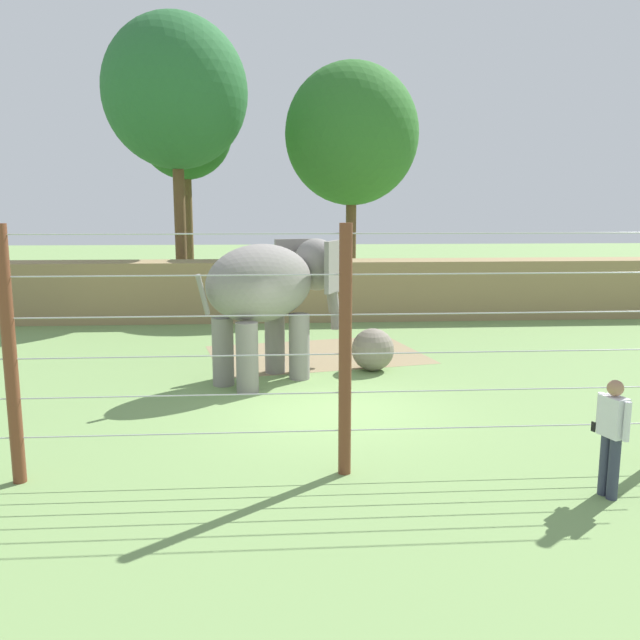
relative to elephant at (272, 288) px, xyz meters
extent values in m
plane|color=#759956|center=(1.16, -2.43, -2.14)|extent=(120.00, 120.00, 0.00)
cube|color=#937F5B|center=(1.18, 2.51, -2.14)|extent=(6.29, 4.89, 0.01)
cube|color=#997F56|center=(1.16, 8.42, -1.09)|extent=(36.00, 1.80, 2.11)
cylinder|color=gray|center=(0.05, 0.62, -1.37)|extent=(0.48, 0.48, 1.54)
cylinder|color=gray|center=(0.62, -0.01, -1.37)|extent=(0.48, 0.48, 1.54)
cylinder|color=gray|center=(-1.12, -0.44, -1.37)|extent=(0.48, 0.48, 1.54)
cylinder|color=gray|center=(-0.55, -1.07, -1.37)|extent=(0.48, 0.48, 1.54)
ellipsoid|color=gray|center=(-0.25, -0.23, 0.15)|extent=(3.16, 3.07, 1.76)
ellipsoid|color=gray|center=(1.08, 0.98, 0.46)|extent=(1.62, 1.63, 1.27)
cube|color=gray|center=(0.56, 1.40, 0.46)|extent=(0.98, 0.40, 1.21)
cube|color=gray|center=(1.44, 0.42, 0.46)|extent=(0.49, 0.96, 1.21)
cylinder|color=gray|center=(1.43, 1.30, 0.00)|extent=(0.64, 0.62, 0.69)
cylinder|color=gray|center=(1.53, 1.39, -0.48)|extent=(0.48, 0.48, 0.65)
cylinder|color=gray|center=(1.59, 1.45, -0.94)|extent=(0.32, 0.32, 0.61)
cylinder|color=gray|center=(-1.43, -1.30, 0.04)|extent=(0.32, 0.31, 0.88)
sphere|color=gray|center=(2.45, 0.65, -1.62)|extent=(1.05, 1.05, 1.05)
cylinder|color=brown|center=(-3.69, -5.61, -0.27)|extent=(0.19, 0.19, 3.75)
cylinder|color=brown|center=(1.09, -5.61, -0.27)|extent=(0.19, 0.19, 3.75)
cylinder|color=#B7B7BC|center=(1.16, -5.61, -1.47)|extent=(10.69, 0.02, 0.02)
cylinder|color=#B7B7BC|center=(1.16, -5.61, -0.88)|extent=(10.69, 0.02, 0.02)
cylinder|color=#B7B7BC|center=(1.16, -5.61, -0.30)|extent=(10.69, 0.02, 0.02)
cylinder|color=#B7B7BC|center=(1.16, -5.61, 0.29)|extent=(10.69, 0.02, 0.02)
cylinder|color=#B7B7BC|center=(1.16, -5.61, 0.87)|extent=(10.69, 0.02, 0.02)
cylinder|color=#B7B7BC|center=(1.16, -5.61, 1.46)|extent=(10.69, 0.02, 0.02)
cylinder|color=#33384C|center=(4.67, -6.75, -1.70)|extent=(0.15, 0.15, 0.88)
cylinder|color=#33384C|center=(4.63, -6.60, -1.70)|extent=(0.15, 0.15, 0.88)
cube|color=silver|center=(4.65, -6.68, -0.98)|extent=(0.32, 0.41, 0.56)
sphere|color=#A87A5B|center=(4.65, -6.68, -0.58)|extent=(0.22, 0.22, 0.22)
cylinder|color=silver|center=(4.72, -6.91, -0.98)|extent=(0.11, 0.11, 0.54)
cylinder|color=silver|center=(4.58, -6.45, -0.98)|extent=(0.11, 0.11, 0.54)
cube|color=black|center=(4.50, -6.45, -1.20)|extent=(0.04, 0.07, 0.14)
cylinder|color=brown|center=(3.31, 12.88, 0.17)|extent=(0.44, 0.44, 4.63)
ellipsoid|color=#2D6B28|center=(3.31, 12.88, 4.84)|extent=(5.54, 5.54, 5.81)
cylinder|color=brown|center=(-3.94, 16.09, 0.69)|extent=(0.44, 0.44, 5.67)
ellipsoid|color=#1E511E|center=(-3.94, 16.09, 5.37)|extent=(4.32, 4.32, 4.54)
cylinder|color=brown|center=(-3.61, 11.16, 0.84)|extent=(0.44, 0.44, 5.97)
ellipsoid|color=#286633|center=(-3.61, 11.16, 6.15)|extent=(5.46, 5.46, 5.73)
camera|label=1|loc=(0.08, -14.91, 1.82)|focal=36.65mm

